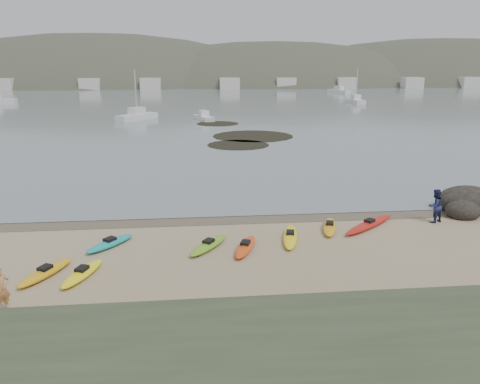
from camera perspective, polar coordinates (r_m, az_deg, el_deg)
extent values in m
plane|color=tan|center=(27.51, 0.00, -3.02)|extent=(600.00, 600.00, 0.00)
plane|color=brown|center=(27.22, 0.06, -3.20)|extent=(60.00, 60.00, 0.00)
plane|color=slate|center=(326.10, -5.47, 13.72)|extent=(1200.00, 1200.00, 0.00)
ellipsoid|color=#FFF015|center=(20.98, -18.67, -9.38)|extent=(1.65, 2.99, 0.34)
ellipsoid|color=#6EAD22|center=(22.87, -3.84, -6.48)|extent=(2.32, 2.99, 0.34)
ellipsoid|color=red|center=(26.66, 15.49, -3.81)|extent=(4.05, 3.51, 0.34)
ellipsoid|color=teal|center=(23.91, -15.56, -6.04)|extent=(2.37, 2.75, 0.34)
ellipsoid|color=#EAA313|center=(25.75, 10.87, -4.20)|extent=(1.56, 3.04, 0.34)
ellipsoid|color=gold|center=(21.62, -22.62, -9.03)|extent=(1.99, 3.09, 0.34)
ellipsoid|color=#D94712|center=(22.62, 0.66, -6.70)|extent=(1.67, 3.02, 0.34)
ellipsoid|color=yellow|center=(24.07, 6.14, -5.40)|extent=(1.49, 3.66, 0.34)
imported|color=tan|center=(19.12, -27.12, -10.53)|extent=(0.74, 0.73, 1.72)
imported|color=navy|center=(28.47, 22.68, -1.56)|extent=(1.13, 1.01, 1.93)
ellipsoid|color=black|center=(31.89, 25.88, -1.50)|extent=(3.61, 2.81, 1.81)
ellipsoid|color=black|center=(30.34, 25.50, -2.43)|extent=(2.01, 1.81, 1.20)
cylinder|color=black|center=(51.92, -0.22, 5.75)|extent=(6.87, 6.87, 0.04)
cylinder|color=black|center=(58.45, 1.58, 6.82)|extent=(10.04, 10.04, 0.04)
cylinder|color=black|center=(70.96, -2.75, 8.31)|extent=(6.30, 6.30, 0.04)
cube|color=silver|center=(77.72, -12.45, 8.96)|extent=(6.41, 7.30, 1.07)
cube|color=silver|center=(75.42, -4.46, 8.99)|extent=(3.38, 6.22, 0.84)
cube|color=silver|center=(112.03, 13.91, 10.71)|extent=(2.24, 7.59, 1.06)
cube|color=silver|center=(152.13, 11.97, 11.94)|extent=(5.52, 8.43, 1.15)
ellipsoid|color=#384235|center=(226.58, -16.68, 7.91)|extent=(220.00, 120.00, 80.00)
ellipsoid|color=#384235|center=(220.54, 4.13, 9.03)|extent=(200.00, 110.00, 68.00)
ellipsoid|color=#384235|center=(258.39, 22.85, 8.40)|extent=(230.00, 130.00, 76.00)
cube|color=beige|center=(182.47, -26.69, 11.63)|extent=(7.00, 5.00, 4.00)
cube|color=beige|center=(175.58, -19.19, 12.31)|extent=(7.00, 5.00, 4.00)
cube|color=beige|center=(171.80, -11.19, 12.80)|extent=(7.00, 5.00, 4.00)
cube|color=beige|center=(171.33, -2.96, 13.06)|extent=(7.00, 5.00, 4.00)
cube|color=beige|center=(174.19, 5.16, 13.05)|extent=(7.00, 5.00, 4.00)
cube|color=beige|center=(180.24, 12.86, 12.82)|extent=(7.00, 5.00, 4.00)
cube|color=beige|center=(189.15, 19.94, 12.40)|extent=(7.00, 5.00, 4.00)
cube|color=beige|center=(200.56, 26.27, 11.87)|extent=(7.00, 5.00, 4.00)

